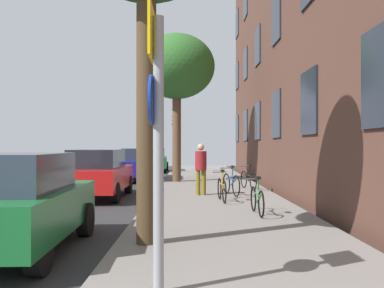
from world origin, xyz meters
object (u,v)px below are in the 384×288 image
bicycle_2 (231,183)px  tree_far (177,68)px  traffic_light (176,132)px  sign_post (156,126)px  pedestrian_0 (201,166)px  car_3 (153,160)px  car_2 (140,164)px  car_1 (98,173)px  bicycle_1 (222,189)px  bicycle_3 (248,179)px  car_0 (12,202)px  bicycle_0 (257,199)px

bicycle_2 → tree_far: bearing=109.9°
traffic_light → tree_far: size_ratio=0.55×
sign_post → pedestrian_0: sign_post is taller
car_3 → bicycle_2: bearing=-74.8°
sign_post → car_2: 16.51m
sign_post → car_1: 9.82m
sign_post → bicycle_1: size_ratio=1.98×
bicycle_3 → car_1: car_1 is taller
car_0 → traffic_light: bearing=84.2°
sign_post → pedestrian_0: bearing=85.4°
traffic_light → bicycle_0: 16.92m
car_2 → car_0: bearing=-91.7°
bicycle_3 → pedestrian_0: 2.68m
tree_far → bicycle_1: 8.67m
bicycle_2 → car_1: size_ratio=0.37×
bicycle_2 → pedestrian_0: pedestrian_0 is taller
sign_post → car_2: bearing=97.3°
tree_far → pedestrian_0: bearing=-79.8°
pedestrian_0 → car_0: bearing=-114.5°
sign_post → car_3: (-2.06, 23.35, -1.13)m
tree_far → bicycle_1: tree_far is taller
bicycle_3 → pedestrian_0: (-1.85, -1.85, 0.60)m
bicycle_3 → car_2: 7.00m
pedestrian_0 → car_2: pedestrian_0 is taller
bicycle_1 → car_3: (-3.39, 15.64, 0.36)m
sign_post → car_2: sign_post is taller
bicycle_1 → car_1: bearing=157.3°
bicycle_0 → bicycle_3: bearing=84.0°
bicycle_0 → bicycle_1: 2.48m
tree_far → pedestrian_0: tree_far is taller
sign_post → bicycle_3: 11.55m
bicycle_1 → car_0: car_0 is taller
traffic_light → car_0: bearing=-95.8°
bicycle_1 → bicycle_2: size_ratio=1.00×
sign_post → car_0: 3.48m
traffic_light → car_3: traffic_light is taller
car_2 → car_3: (0.03, 7.01, -0.00)m
tree_far → bicycle_3: 6.66m
tree_far → pedestrian_0: size_ratio=3.99×
bicycle_3 → car_1: (-5.27, -1.77, 0.35)m
car_3 → traffic_light: bearing=-42.5°
sign_post → car_1: sign_post is taller
car_1 → car_3: same height
bicycle_0 → bicycle_2: size_ratio=0.99×
car_1 → car_3: bearing=87.5°
car_0 → car_2: (0.41, 14.19, 0.00)m
bicycle_1 → bicycle_0: bearing=-74.6°
sign_post → pedestrian_0: (0.75, 9.30, -0.88)m
traffic_light → bicycle_2: (2.25, -12.66, -2.16)m
bicycle_0 → bicycle_1: (-0.66, 2.39, 0.01)m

